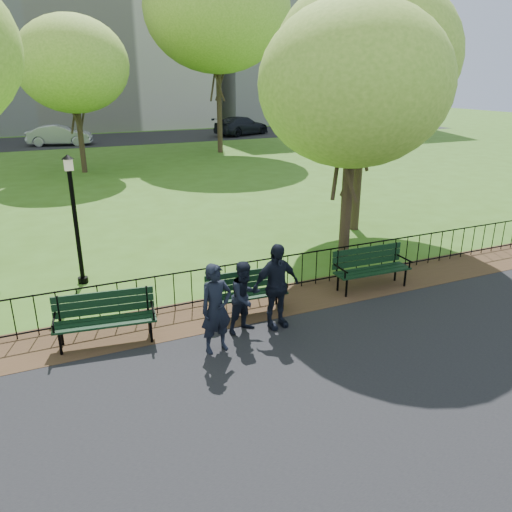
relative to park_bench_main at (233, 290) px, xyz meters
name	(u,v)px	position (x,y,z in m)	size (l,w,h in m)	color
ground	(253,343)	(-0.10, -1.25, -0.61)	(120.00, 120.00, 0.00)	#395F19
asphalt_path	(353,456)	(-0.10, -4.65, -0.60)	(60.00, 9.20, 0.01)	black
dirt_strip	(225,311)	(-0.10, 0.25, -0.59)	(60.00, 1.60, 0.01)	#392A17
far_street	(76,141)	(-0.10, 33.75, -0.60)	(70.00, 9.00, 0.01)	black
iron_fence	(217,283)	(-0.10, 0.75, -0.11)	(24.06, 0.06, 1.00)	black
apartment_east	(291,10)	(25.90, 46.75, 11.39)	(20.00, 15.00, 24.00)	beige
park_bench_main	(233,290)	(0.00, 0.00, 0.00)	(1.89, 0.64, 1.00)	black
park_bench_left_a	(105,313)	(-2.68, -0.04, 0.01)	(1.97, 0.84, 1.08)	black
park_bench_right_a	(370,264)	(3.60, 0.06, 0.02)	(1.94, 0.67, 1.09)	black
lamppost	(75,216)	(-2.79, 3.24, 1.14)	(0.29, 0.29, 3.21)	black
tree_near_e	(354,85)	(4.07, 1.91, 4.09)	(4.86, 4.86, 6.77)	#2D2116
tree_mid_e	(366,58)	(6.15, 4.37, 4.82)	(5.61, 5.61, 7.82)	#2D2116
tree_far_c	(72,65)	(-1.02, 19.17, 4.83)	(5.62, 5.62, 7.83)	#2D2116
tree_far_e	(217,8)	(8.26, 23.21, 8.26)	(9.16, 9.16, 12.76)	#2D2116
person_left	(216,309)	(-0.83, -1.24, 0.27)	(0.63, 0.41, 1.73)	black
person_mid	(245,297)	(-0.05, -0.76, 0.15)	(0.73, 0.38, 1.50)	black
person_right	(276,286)	(0.60, -0.83, 0.30)	(1.05, 0.43, 1.80)	black
sedan_silver	(60,135)	(-1.40, 31.38, 0.16)	(1.59, 4.57, 1.50)	#9EA0A5
sedan_dark	(242,126)	(13.56, 32.18, 0.20)	(2.22, 5.45, 1.58)	black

